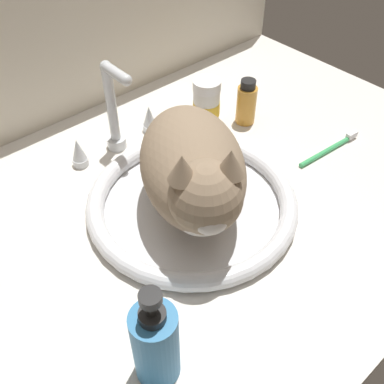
{
  "coord_description": "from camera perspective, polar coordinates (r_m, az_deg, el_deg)",
  "views": [
    {
      "loc": [
        -39.97,
        -43.38,
        61.73
      ],
      "look_at": [
        -2.47,
        -0.73,
        7.0
      ],
      "focal_mm": 41.94,
      "sensor_mm": 36.0,
      "label": 1
    }
  ],
  "objects": [
    {
      "name": "pill_bottle",
      "position": [
        1.0,
        1.85,
        11.31
      ],
      "size": [
        6.11,
        6.11,
        10.07
      ],
      "color": "white",
      "rests_on": "countertop"
    },
    {
      "name": "cat",
      "position": [
        0.73,
        0.31,
        2.67
      ],
      "size": [
        29.61,
        36.82,
        18.7
      ],
      "color": "#8C755B",
      "rests_on": "sink_basin"
    },
    {
      "name": "amber_bottle",
      "position": [
        1.01,
        6.93,
        11.19
      ],
      "size": [
        4.35,
        4.35,
        10.31
      ],
      "color": "gold",
      "rests_on": "countertop"
    },
    {
      "name": "backsplash_wall",
      "position": [
        1.03,
        -15.06,
        17.46
      ],
      "size": [
        120.89,
        2.4,
        36.58
      ],
      "primitive_type": "cube",
      "color": "beige",
      "rests_on": "ground"
    },
    {
      "name": "soap_pump_bottle",
      "position": [
        0.59,
        -4.65,
        -18.68
      ],
      "size": [
        5.95,
        5.95,
        17.65
      ],
      "color": "teal",
      "rests_on": "countertop"
    },
    {
      "name": "sink_basin",
      "position": [
        0.81,
        0.0,
        -1.31
      ],
      "size": [
        37.89,
        37.89,
        3.19
      ],
      "color": "white",
      "rests_on": "countertop"
    },
    {
      "name": "countertop",
      "position": [
        0.84,
        0.94,
        -1.67
      ],
      "size": [
        120.89,
        78.84,
        3.0
      ],
      "primitive_type": "cube",
      "color": "silver",
      "rests_on": "ground"
    },
    {
      "name": "faucet",
      "position": [
        0.92,
        -9.8,
        9.16
      ],
      "size": [
        20.71,
        9.54,
        19.65
      ],
      "color": "silver",
      "rests_on": "countertop"
    },
    {
      "name": "toothbrush",
      "position": [
        0.98,
        17.19,
        5.33
      ],
      "size": [
        17.02,
        2.35,
        1.7
      ],
      "color": "#3FB266",
      "rests_on": "countertop"
    }
  ]
}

